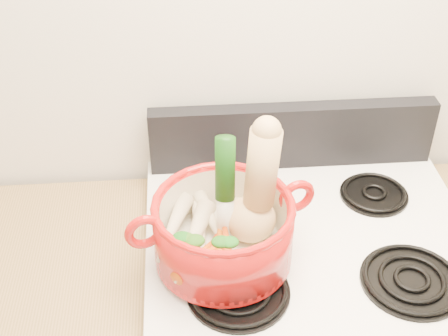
{
  "coord_description": "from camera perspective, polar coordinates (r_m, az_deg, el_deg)",
  "views": [
    {
      "loc": [
        -0.29,
        0.34,
        1.96
      ],
      "look_at": [
        -0.21,
        1.32,
        1.23
      ],
      "focal_mm": 50.0,
      "sensor_mm": 36.0,
      "label": 1
    }
  ],
  "objects": [
    {
      "name": "dutch_oven",
      "position": [
        1.36,
        -0.07,
        -5.79
      ],
      "size": [
        0.37,
        0.37,
        0.15
      ],
      "primitive_type": "cylinder",
      "rotation": [
        0.0,
        0.0,
        0.26
      ],
      "color": "#AB110E",
      "rests_on": "burner_front_left"
    },
    {
      "name": "burner_front_left",
      "position": [
        1.36,
        1.31,
        -11.12
      ],
      "size": [
        0.22,
        0.22,
        0.02
      ],
      "primitive_type": "cylinder",
      "color": "black",
      "rests_on": "cooktop"
    },
    {
      "name": "burner_back_left",
      "position": [
        1.57,
        0.22,
        -3.01
      ],
      "size": [
        0.17,
        0.17,
        0.02
      ],
      "primitive_type": "cylinder",
      "color": "black",
      "rests_on": "cooktop"
    },
    {
      "name": "carrot_3",
      "position": [
        1.33,
        -1.42,
        -7.85
      ],
      "size": [
        0.11,
        0.1,
        0.04
      ],
      "primitive_type": "cone",
      "rotation": [
        1.66,
        0.0,
        -0.87
      ],
      "color": "#D95B0A",
      "rests_on": "dutch_oven"
    },
    {
      "name": "squash",
      "position": [
        1.33,
        2.56,
        -1.7
      ],
      "size": [
        0.14,
        0.12,
        0.29
      ],
      "primitive_type": null,
      "rotation": [
        0.0,
        0.06,
        0.03
      ],
      "color": "tan",
      "rests_on": "dutch_oven"
    },
    {
      "name": "parsnip_3",
      "position": [
        1.38,
        -4.75,
        -5.41
      ],
      "size": [
        0.11,
        0.19,
        0.06
      ],
      "primitive_type": "cone",
      "rotation": [
        1.66,
        0.0,
        -0.36
      ],
      "color": "beige",
      "rests_on": "dutch_oven"
    },
    {
      "name": "cooktop",
      "position": [
        1.51,
        7.93,
        -6.7
      ],
      "size": [
        0.78,
        0.67,
        0.03
      ],
      "primitive_type": "cube",
      "color": "white",
      "rests_on": "stove_body"
    },
    {
      "name": "pot_handle_left",
      "position": [
        1.3,
        -7.29,
        -5.8
      ],
      "size": [
        0.09,
        0.04,
        0.08
      ],
      "primitive_type": "torus",
      "rotation": [
        1.57,
        0.0,
        0.26
      ],
      "color": "#AB110E",
      "rests_on": "dutch_oven"
    },
    {
      "name": "parsnip_1",
      "position": [
        1.36,
        -2.93,
        -6.66
      ],
      "size": [
        0.12,
        0.22,
        0.06
      ],
      "primitive_type": "cone",
      "rotation": [
        1.66,
        0.0,
        -0.36
      ],
      "color": "beige",
      "rests_on": "dutch_oven"
    },
    {
      "name": "control_backsplash",
      "position": [
        1.67,
        6.26,
        2.98
      ],
      "size": [
        0.76,
        0.05,
        0.18
      ],
      "primitive_type": "cube",
      "color": "black",
      "rests_on": "cooktop"
    },
    {
      "name": "carrot_4",
      "position": [
        1.33,
        0.22,
        -7.03
      ],
      "size": [
        0.03,
        0.15,
        0.04
      ],
      "primitive_type": "cone",
      "rotation": [
        1.66,
        0.0,
        -0.01
      ],
      "color": "#CB500A",
      "rests_on": "dutch_oven"
    },
    {
      "name": "carrot_0",
      "position": [
        1.36,
        -1.23,
        -7.56
      ],
      "size": [
        0.1,
        0.16,
        0.05
      ],
      "primitive_type": "cone",
      "rotation": [
        1.66,
        0.0,
        -0.45
      ],
      "color": "#C43509",
      "rests_on": "dutch_oven"
    },
    {
      "name": "carrot_1",
      "position": [
        1.34,
        -2.35,
        -8.21
      ],
      "size": [
        0.12,
        0.14,
        0.04
      ],
      "primitive_type": "cone",
      "rotation": [
        1.66,
        0.0,
        -0.71
      ],
      "color": "#C43B09",
      "rests_on": "dutch_oven"
    },
    {
      "name": "leek",
      "position": [
        1.32,
        0.13,
        -2.08
      ],
      "size": [
        0.05,
        0.07,
        0.28
      ],
      "primitive_type": "cylinder",
      "rotation": [
        -0.09,
        0.0,
        -0.12
      ],
      "color": "silver",
      "rests_on": "dutch_oven"
    },
    {
      "name": "pot_handle_right",
      "position": [
        1.38,
        6.67,
        -2.57
      ],
      "size": [
        0.09,
        0.04,
        0.08
      ],
      "primitive_type": "torus",
      "rotation": [
        1.57,
        0.0,
        0.26
      ],
      "color": "#AB110E",
      "rests_on": "dutch_oven"
    },
    {
      "name": "ginger",
      "position": [
        1.46,
        1.18,
        -3.59
      ],
      "size": [
        0.08,
        0.07,
        0.04
      ],
      "primitive_type": "ellipsoid",
      "rotation": [
        0.0,
        0.0,
        0.15
      ],
      "color": "tan",
      "rests_on": "dutch_oven"
    },
    {
      "name": "wall_back",
      "position": [
        1.59,
        6.58,
        11.8
      ],
      "size": [
        3.5,
        0.02,
        2.6
      ],
      "primitive_type": "cube",
      "color": "silver",
      "rests_on": "floor"
    },
    {
      "name": "carrot_2",
      "position": [
        1.35,
        -0.32,
        -7.15
      ],
      "size": [
        0.04,
        0.16,
        0.04
      ],
      "primitive_type": "cone",
      "rotation": [
        1.66,
        0.0,
        -0.06
      ],
      "color": "orange",
      "rests_on": "dutch_oven"
    },
    {
      "name": "burner_front_right",
      "position": [
        1.44,
        16.8,
        -9.74
      ],
      "size": [
        0.22,
        0.22,
        0.02
      ],
      "primitive_type": "cylinder",
      "color": "black",
      "rests_on": "cooktop"
    },
    {
      "name": "burner_back_right",
      "position": [
        1.64,
        13.56,
        -2.24
      ],
      "size": [
        0.17,
        0.17,
        0.02
      ],
      "primitive_type": "cylinder",
      "color": "black",
      "rests_on": "cooktop"
    },
    {
      "name": "parsnip_2",
      "position": [
        1.41,
        -1.29,
        -4.4
      ],
      "size": [
        0.1,
        0.2,
        0.06
      ],
      "primitive_type": "cone",
      "rotation": [
        1.66,
        0.0,
        0.31
      ],
      "color": "beige",
      "rests_on": "dutch_oven"
    },
    {
      "name": "parsnip_0",
      "position": [
        1.41,
        -2.2,
        -5.38
      ],
      "size": [
        0.05,
        0.21,
        0.06
      ],
      "primitive_type": "cone",
      "rotation": [
        1.66,
        0.0,
        0.03
      ],
      "color": "#EFE0C3",
      "rests_on": "dutch_oven"
    }
  ]
}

